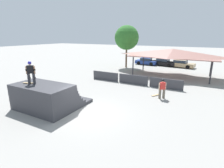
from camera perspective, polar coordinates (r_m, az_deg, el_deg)
ground_plane at (r=12.70m, az=-7.91°, el=-9.43°), size 160.00×160.00×0.00m
quarter_pipe_ramp at (r=13.99m, az=-20.51°, el=-4.09°), size 4.45×4.30×1.93m
skater_on_deck at (r=13.74m, az=-25.05°, el=3.83°), size 0.67×0.52×1.67m
skateboard_on_deck at (r=14.16m, az=-25.58°, el=0.33°), size 0.83×0.45×0.09m
bystander_walking at (r=15.64m, az=16.12°, el=-0.98°), size 0.60×0.53×1.77m
skateboard_on_ground at (r=16.50m, az=14.06°, el=-3.53°), size 0.60×0.80×0.09m
barrier_fence at (r=19.79m, az=6.91°, el=1.45°), size 10.68×0.12×1.05m
pavilion_shelter at (r=24.61m, az=19.21°, el=9.57°), size 10.97×5.08×3.63m
tree_far_back at (r=29.69m, az=4.83°, el=14.82°), size 3.95×3.95×6.92m
parked_car_blue at (r=33.46m, az=11.17°, el=7.24°), size 4.08×1.96×1.27m
parked_car_black at (r=33.03m, az=16.40°, el=6.80°), size 4.58×2.34×1.27m
parked_car_tan at (r=32.19m, az=21.54°, el=6.12°), size 4.58×2.30×1.27m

